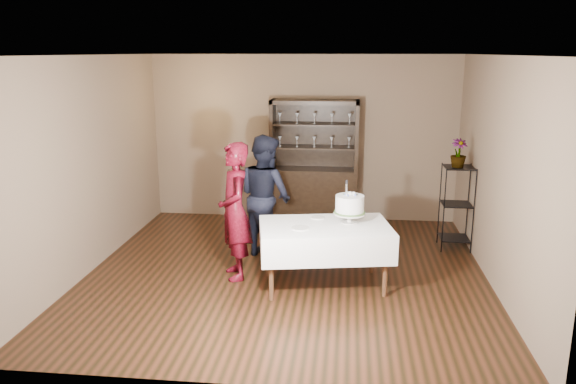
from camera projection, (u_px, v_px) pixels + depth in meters
The scene contains 14 objects.
floor at pixel (286, 273), 7.15m from camera, with size 5.00×5.00×0.00m, color black.
ceiling at pixel (286, 55), 6.49m from camera, with size 5.00×5.00×0.00m, color silver.
back_wall at pixel (303, 138), 9.23m from camera, with size 5.00×0.02×2.70m, color #755D4B.
wall_left at pixel (90, 165), 7.08m from camera, with size 0.02×5.00×2.70m, color #755D4B.
wall_right at pixel (499, 174), 6.55m from camera, with size 0.02×5.00×2.70m, color #755D4B.
china_hutch at pixel (314, 183), 9.13m from camera, with size 1.40×0.48×2.00m.
plant_etagere at pixel (456, 204), 7.90m from camera, with size 0.42×0.42×1.20m.
cake_table at pixel (325, 240), 6.63m from camera, with size 1.67×1.20×0.76m.
woman at pixel (235, 211), 6.84m from camera, with size 0.62×0.41×1.70m, color #32040C.
man at pixel (265, 196), 7.61m from camera, with size 0.81×0.63×1.67m, color black.
cake at pixel (350, 206), 6.63m from camera, with size 0.45×0.45×0.52m.
plate_near at pixel (300, 228), 6.45m from camera, with size 0.21×0.21×0.01m, color white.
plate_far at pixel (318, 218), 6.86m from camera, with size 0.17×0.17×0.01m, color white.
potted_plant at pixel (459, 153), 7.68m from camera, with size 0.22×0.22×0.39m, color #496E34.
Camera 1 is at (0.75, -6.64, 2.74)m, focal length 35.00 mm.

